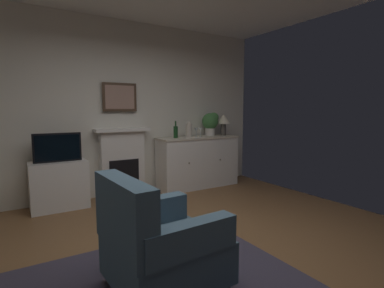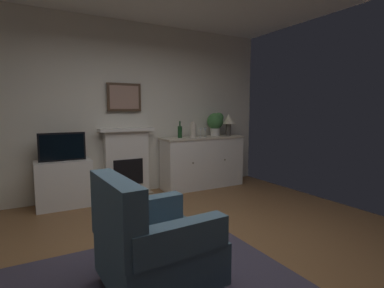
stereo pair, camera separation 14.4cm
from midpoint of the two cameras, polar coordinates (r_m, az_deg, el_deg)
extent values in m
cube|color=brown|center=(3.04, 0.40, -21.62)|extent=(5.32, 5.05, 0.10)
cube|color=silver|center=(4.98, -15.09, 6.55)|extent=(5.32, 0.06, 2.81)
cube|color=white|center=(4.95, -14.13, -3.69)|extent=(0.70, 0.18, 1.05)
cube|color=tan|center=(4.97, -13.61, -9.67)|extent=(0.77, 0.20, 0.03)
cube|color=black|center=(4.88, -13.74, -5.42)|extent=(0.48, 0.02, 0.42)
cube|color=white|center=(4.85, -14.20, 2.67)|extent=(0.87, 0.27, 0.05)
cube|color=#473323|center=(4.91, -14.62, 8.74)|extent=(0.55, 0.03, 0.45)
cube|color=#9E7A6B|center=(4.90, -14.56, 8.75)|extent=(0.47, 0.01, 0.37)
cube|color=white|center=(5.35, 0.40, -3.63)|extent=(1.49, 0.45, 0.88)
cube|color=beige|center=(5.29, 0.40, 1.25)|extent=(1.52, 0.48, 0.03)
sphere|color=brown|center=(4.97, -1.37, -3.70)|extent=(0.02, 0.02, 0.02)
sphere|color=brown|center=(5.33, 4.73, -3.03)|extent=(0.02, 0.02, 0.02)
cylinder|color=#4C4742|center=(5.60, 5.32, 2.80)|extent=(0.10, 0.10, 0.22)
cone|color=#EFE5C6|center=(5.59, 5.34, 4.85)|extent=(0.26, 0.26, 0.18)
cylinder|color=#193F1E|center=(5.07, -3.98, 2.31)|extent=(0.08, 0.08, 0.20)
cylinder|color=#193F1E|center=(5.06, -4.00, 3.95)|extent=(0.03, 0.03, 0.09)
cylinder|color=silver|center=(5.20, 0.03, 1.35)|extent=(0.06, 0.06, 0.00)
cylinder|color=silver|center=(5.19, 0.03, 1.87)|extent=(0.01, 0.01, 0.09)
cone|color=silver|center=(5.19, 0.04, 2.75)|extent=(0.07, 0.07, 0.07)
cylinder|color=silver|center=(5.28, 0.89, 1.43)|extent=(0.06, 0.06, 0.00)
cylinder|color=silver|center=(5.28, 0.89, 1.95)|extent=(0.01, 0.01, 0.09)
cone|color=silver|center=(5.27, 0.89, 2.81)|extent=(0.07, 0.07, 0.07)
cylinder|color=beige|center=(5.12, -1.42, 2.59)|extent=(0.11, 0.11, 0.24)
sphere|color=beige|center=(5.11, -1.43, 3.93)|extent=(0.08, 0.08, 0.08)
cube|color=white|center=(4.63, -25.09, -7.20)|extent=(0.75, 0.42, 0.67)
cube|color=black|center=(4.51, -25.39, -0.61)|extent=(0.62, 0.06, 0.40)
cube|color=black|center=(4.48, -25.34, -0.66)|extent=(0.57, 0.01, 0.35)
cylinder|color=beige|center=(5.48, 2.76, 2.32)|extent=(0.18, 0.18, 0.14)
sphere|color=#3D753D|center=(5.47, 2.77, 4.41)|extent=(0.30, 0.30, 0.30)
sphere|color=#3D753D|center=(5.48, 3.48, 5.14)|extent=(0.18, 0.18, 0.18)
cube|color=#3F596B|center=(2.45, -6.80, -20.94)|extent=(0.84, 0.80, 0.32)
cube|color=#3F596B|center=(2.16, -14.91, -13.06)|extent=(0.20, 0.77, 0.50)
cube|color=#3F596B|center=(2.08, -2.55, -17.82)|extent=(0.73, 0.18, 0.22)
cube|color=#3F596B|center=(2.60, -10.28, -12.78)|extent=(0.73, 0.18, 0.22)
cylinder|color=#473323|center=(2.48, 4.92, -26.05)|extent=(0.05, 0.05, 0.10)
cylinder|color=#473323|center=(2.94, -3.62, -20.54)|extent=(0.05, 0.05, 0.10)
cylinder|color=#473323|center=(2.69, -17.24, -23.51)|extent=(0.05, 0.05, 0.10)
camera|label=1|loc=(0.07, -91.22, -0.14)|focal=27.62mm
camera|label=2|loc=(0.07, 88.78, 0.14)|focal=27.62mm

